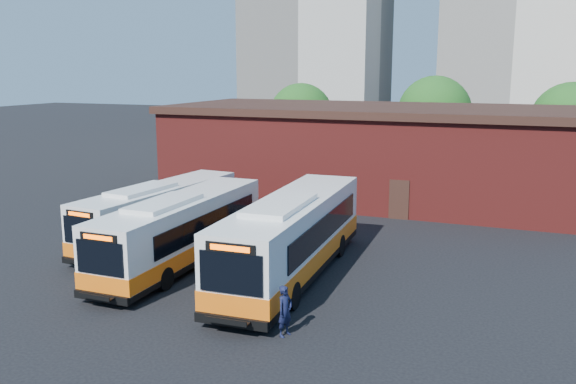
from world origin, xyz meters
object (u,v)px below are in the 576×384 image
at_px(bus_midwest, 182,233).
at_px(bus_mideast, 292,239).
at_px(bus_west, 160,215).
at_px(transit_worker, 285,311).

relative_size(bus_midwest, bus_mideast, 0.90).
bearing_deg(bus_mideast, bus_midwest, -178.95).
bearing_deg(bus_west, bus_midwest, -37.71).
xyz_separation_m(bus_midwest, transit_worker, (7.34, -5.50, -0.61)).
bearing_deg(bus_mideast, transit_worker, -73.38).
bearing_deg(transit_worker, bus_west, 68.52).
height_order(bus_midwest, transit_worker, bus_midwest).
xyz_separation_m(bus_midwest, bus_mideast, (5.34, 0.31, 0.15)).
distance_m(bus_west, bus_midwest, 4.19).
xyz_separation_m(bus_mideast, transit_worker, (2.00, -5.82, -0.76)).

